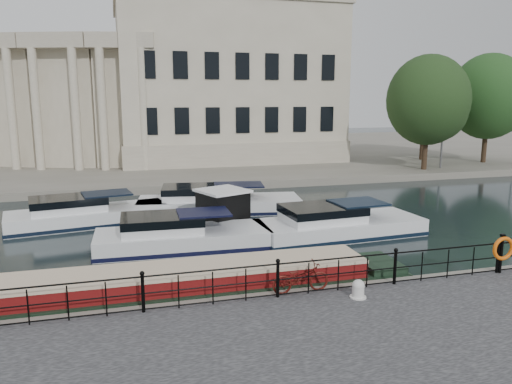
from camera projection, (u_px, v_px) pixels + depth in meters
ground_plane at (258, 287)px, 17.45m from camera, size 160.00×160.00×0.00m
far_bank at (160, 155)px, 54.28m from camera, size 120.00×42.00×0.55m
railing at (278, 277)px, 15.09m from camera, size 24.14×0.14×1.22m
civic_building at (151, 91)px, 48.68m from camera, size 53.55×31.84×16.85m
lamp_posts at (482, 117)px, 42.97m from camera, size 8.24×1.55×8.07m
bicycle at (301, 278)px, 15.48m from camera, size 1.84×0.66×0.97m
mooring_bollard at (358, 289)px, 15.12m from camera, size 0.51×0.51×0.57m
life_ring_post at (503, 249)px, 17.09m from camera, size 0.85×0.21×1.38m
narrowboat at (171, 293)px, 15.98m from camera, size 16.18×2.27×1.59m
harbour_hut at (223, 213)px, 24.45m from camera, size 3.62×3.35×2.18m
cabin_cruisers at (207, 220)px, 25.31m from camera, size 20.01×10.41×1.99m
trees at (456, 104)px, 43.83m from camera, size 14.84×11.89×9.85m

